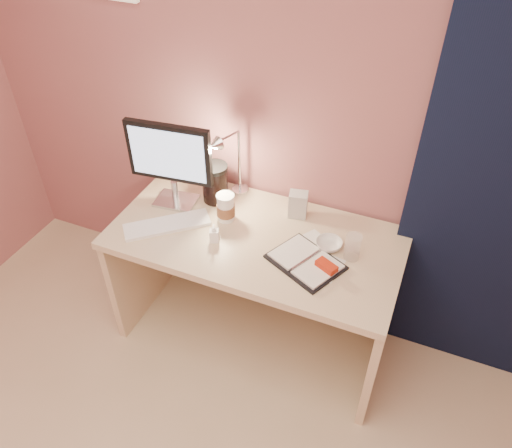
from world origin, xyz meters
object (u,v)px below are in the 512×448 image
at_px(keyboard, 167,225).
at_px(bowl, 329,245).
at_px(planner, 307,262).
at_px(clear_cup, 353,247).
at_px(desk, 261,260).
at_px(dark_jar, 215,185).
at_px(lotion_bottle, 214,233).
at_px(coffee_cup, 226,208).
at_px(product_box, 298,205).
at_px(monitor, 170,158).
at_px(desk_lamp, 238,163).

bearing_deg(keyboard, bowl, -29.47).
bearing_deg(planner, clear_cup, 60.46).
xyz_separation_m(planner, clear_cup, (0.17, 0.12, 0.05)).
bearing_deg(desk, keyboard, -157.81).
height_order(clear_cup, dark_jar, dark_jar).
xyz_separation_m(keyboard, dark_jar, (0.13, 0.29, 0.09)).
relative_size(planner, dark_jar, 2.04).
bearing_deg(lotion_bottle, coffee_cup, 96.40).
bearing_deg(lotion_bottle, clear_cup, 12.62).
distance_m(desk, product_box, 0.36).
bearing_deg(desk, monitor, 178.75).
bearing_deg(product_box, clear_cup, -42.90).
relative_size(keyboard, clear_cup, 3.31).
bearing_deg(bowl, clear_cup, -10.97).
xyz_separation_m(monitor, clear_cup, (0.95, -0.05, -0.21)).
distance_m(clear_cup, bowl, 0.12).
height_order(desk, monitor, monitor).
bearing_deg(desk_lamp, clear_cup, 6.18).
bearing_deg(coffee_cup, desk, 3.92).
xyz_separation_m(desk, clear_cup, (0.46, -0.04, 0.29)).
bearing_deg(clear_cup, planner, -145.21).
xyz_separation_m(keyboard, lotion_bottle, (0.26, -0.01, 0.04)).
relative_size(coffee_cup, desk_lamp, 0.38).
relative_size(monitor, coffee_cup, 3.11).
xyz_separation_m(planner, coffee_cup, (-0.47, 0.15, 0.06)).
relative_size(lotion_bottle, product_box, 0.71).
bearing_deg(product_box, desk_lamp, 169.86).
distance_m(lotion_bottle, dark_jar, 0.33).
bearing_deg(planner, keyboard, -153.16).
height_order(dark_jar, desk_lamp, desk_lamp).
xyz_separation_m(bowl, product_box, (-0.21, 0.17, 0.05)).
distance_m(monitor, clear_cup, 0.97).
bearing_deg(product_box, dark_jar, 172.73).
height_order(desk, dark_jar, dark_jar).
xyz_separation_m(monitor, coffee_cup, (0.30, -0.02, -0.20)).
distance_m(keyboard, desk_lamp, 0.46).
bearing_deg(desk_lamp, coffee_cup, -69.17).
distance_m(clear_cup, lotion_bottle, 0.64).
bearing_deg(desk, lotion_bottle, -132.59).
bearing_deg(monitor, coffee_cup, -10.81).
bearing_deg(bowl, planner, -112.66).
bearing_deg(desk, planner, -29.15).
distance_m(keyboard, bowl, 0.79).
xyz_separation_m(dark_jar, product_box, (0.44, 0.04, -0.03)).
bearing_deg(planner, lotion_bottle, -151.71).
bearing_deg(lotion_bottle, planner, 2.61).
height_order(keyboard, clear_cup, clear_cup).
bearing_deg(monitor, clear_cup, -9.49).
height_order(monitor, clear_cup, monitor).
bearing_deg(product_box, keyboard, -162.06).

